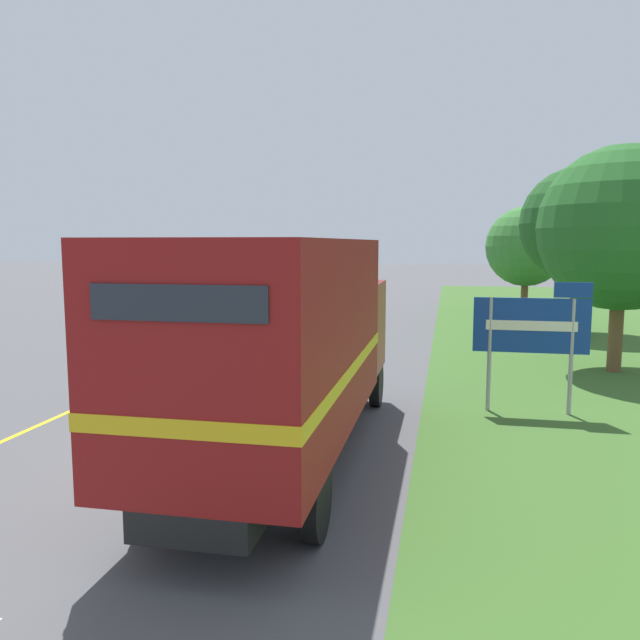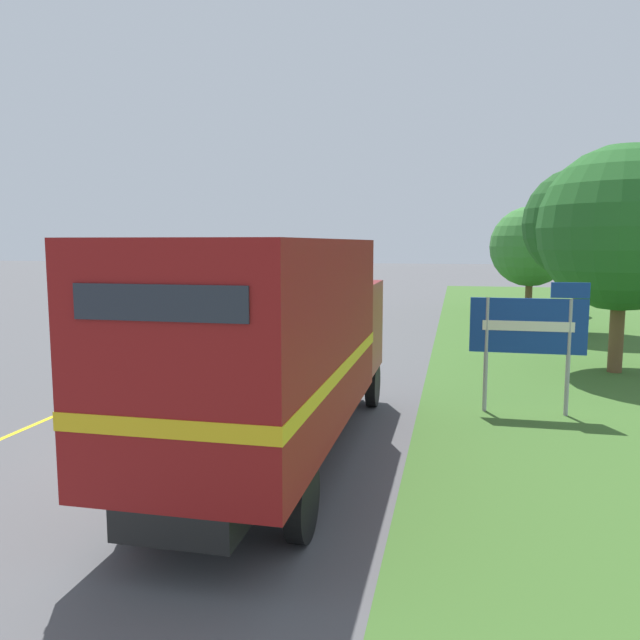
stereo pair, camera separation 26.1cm
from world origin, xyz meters
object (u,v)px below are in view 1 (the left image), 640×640
object	(u,v)px
lead_car_white	(309,301)
roadside_tree_mid	(578,224)
highway_sign	(533,329)
horse_trailer_truck	(285,341)
roadside_tree_near	(622,229)
roadside_tree_far	(526,247)

from	to	relation	value
lead_car_white	roadside_tree_mid	distance (m)	11.83
highway_sign	horse_trailer_truck	bearing A→B (deg)	-137.17
horse_trailer_truck	roadside_tree_near	world-z (taller)	roadside_tree_near
lead_car_white	roadside_tree_far	size ratio (longest dim) A/B	0.71
roadside_tree_far	highway_sign	bearing A→B (deg)	-96.03
horse_trailer_truck	roadside_tree_near	xyz separation A→B (m)	(7.19, 9.00, 1.95)
horse_trailer_truck	roadside_tree_mid	distance (m)	18.38
roadside_tree_near	roadside_tree_far	distance (m)	15.48
horse_trailer_truck	lead_car_white	bearing A→B (deg)	101.42
horse_trailer_truck	roadside_tree_mid	world-z (taller)	roadside_tree_mid
lead_car_white	roadside_tree_near	distance (m)	14.70
roadside_tree_mid	horse_trailer_truck	bearing A→B (deg)	-114.21
lead_car_white	highway_sign	distance (m)	16.49
horse_trailer_truck	highway_sign	distance (m)	5.91
highway_sign	lead_car_white	bearing A→B (deg)	119.26
highway_sign	roadside_tree_near	world-z (taller)	roadside_tree_near
lead_car_white	roadside_tree_mid	size ratio (longest dim) A/B	0.59
horse_trailer_truck	roadside_tree_near	size ratio (longest dim) A/B	1.38
lead_car_white	highway_sign	world-z (taller)	highway_sign
horse_trailer_truck	roadside_tree_near	distance (m)	11.68
roadside_tree_far	horse_trailer_truck	bearing A→B (deg)	-104.87
lead_car_white	roadside_tree_near	xyz separation A→B (m)	(10.90, -9.38, 3.06)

